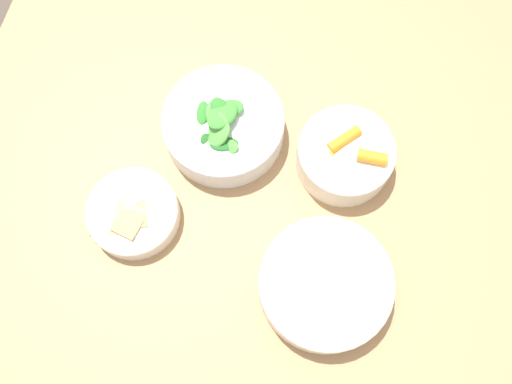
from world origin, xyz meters
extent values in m
plane|color=#4C4238|center=(0.00, 0.00, 0.00)|extent=(10.00, 10.00, 0.00)
cube|color=#99724C|center=(0.00, 0.00, 0.72)|extent=(1.32, 1.04, 0.03)
cube|color=olive|center=(-0.60, 0.46, 0.35)|extent=(0.06, 0.06, 0.71)
cylinder|color=silver|center=(-0.06, 0.11, 0.76)|extent=(0.15, 0.15, 0.05)
torus|color=silver|center=(-0.06, 0.11, 0.79)|extent=(0.15, 0.15, 0.01)
cylinder|color=orange|center=(-0.06, 0.11, 0.78)|extent=(0.02, 0.05, 0.02)
cylinder|color=orange|center=(-0.09, 0.12, 0.78)|extent=(0.06, 0.02, 0.02)
cylinder|color=orange|center=(-0.07, 0.10, 0.78)|extent=(0.06, 0.05, 0.02)
cylinder|color=orange|center=(-0.05, 0.15, 0.80)|extent=(0.02, 0.04, 0.02)
cylinder|color=orange|center=(-0.08, 0.10, 0.79)|extent=(0.05, 0.05, 0.02)
cylinder|color=silver|center=(-0.07, -0.09, 0.76)|extent=(0.19, 0.19, 0.05)
torus|color=silver|center=(-0.07, -0.09, 0.79)|extent=(0.19, 0.19, 0.01)
ellipsoid|color=#3D8433|center=(-0.05, -0.02, 0.77)|extent=(0.07, 0.06, 0.02)
ellipsoid|color=#4C933D|center=(-0.06, -0.09, 0.79)|extent=(0.07, 0.06, 0.03)
ellipsoid|color=#4C933D|center=(-0.04, -0.09, 0.80)|extent=(0.05, 0.04, 0.04)
ellipsoid|color=#2D7028|center=(-0.07, -0.12, 0.78)|extent=(0.05, 0.04, 0.02)
ellipsoid|color=#2D7028|center=(-0.07, -0.09, 0.80)|extent=(0.05, 0.05, 0.02)
ellipsoid|color=#3D8433|center=(-0.08, -0.08, 0.79)|extent=(0.04, 0.05, 0.02)
ellipsoid|color=#4C933D|center=(-0.04, -0.09, 0.79)|extent=(0.05, 0.05, 0.04)
ellipsoid|color=#235B23|center=(-0.03, -0.07, 0.78)|extent=(0.06, 0.07, 0.03)
ellipsoid|color=#3D8433|center=(-0.07, -0.09, 0.80)|extent=(0.07, 0.06, 0.02)
ellipsoid|color=#4C933D|center=(-0.02, -0.07, 0.78)|extent=(0.03, 0.04, 0.03)
ellipsoid|color=#235B23|center=(-0.02, -0.10, 0.78)|extent=(0.04, 0.05, 0.03)
ellipsoid|color=#4C933D|center=(-0.07, -0.15, 0.78)|extent=(0.05, 0.06, 0.03)
cylinder|color=silver|center=(0.14, 0.12, 0.76)|extent=(0.20, 0.20, 0.05)
torus|color=silver|center=(0.14, 0.12, 0.78)|extent=(0.20, 0.20, 0.01)
cylinder|color=brown|center=(0.14, 0.12, 0.75)|extent=(0.18, 0.18, 0.03)
ellipsoid|color=#A36B4C|center=(0.19, 0.09, 0.77)|extent=(0.01, 0.01, 0.01)
ellipsoid|color=#8E5B3D|center=(0.19, 0.09, 0.77)|extent=(0.01, 0.01, 0.01)
ellipsoid|color=#A36B4C|center=(0.09, 0.09, 0.77)|extent=(0.01, 0.01, 0.01)
ellipsoid|color=#AD7551|center=(0.16, 0.12, 0.77)|extent=(0.01, 0.01, 0.01)
ellipsoid|color=#AD7551|center=(0.10, 0.16, 0.77)|extent=(0.01, 0.01, 0.01)
ellipsoid|color=#AD7551|center=(0.22, 0.16, 0.77)|extent=(0.01, 0.01, 0.01)
ellipsoid|color=#AD7551|center=(0.11, 0.14, 0.77)|extent=(0.01, 0.01, 0.01)
ellipsoid|color=#A36B4C|center=(0.20, 0.11, 0.77)|extent=(0.01, 0.01, 0.01)
ellipsoid|color=#8E5B3D|center=(0.07, 0.11, 0.77)|extent=(0.01, 0.01, 0.01)
ellipsoid|color=#AD7551|center=(0.18, 0.15, 0.77)|extent=(0.01, 0.01, 0.01)
ellipsoid|color=#8E5B3D|center=(0.17, 0.07, 0.77)|extent=(0.01, 0.01, 0.01)
ellipsoid|color=#8E5B3D|center=(0.08, 0.08, 0.77)|extent=(0.01, 0.01, 0.01)
ellipsoid|color=#A36B4C|center=(0.15, 0.12, 0.77)|extent=(0.01, 0.01, 0.01)
ellipsoid|color=#A36B4C|center=(0.09, 0.09, 0.77)|extent=(0.01, 0.01, 0.01)
ellipsoid|color=#A36B4C|center=(0.18, 0.05, 0.77)|extent=(0.01, 0.01, 0.01)
cylinder|color=beige|center=(0.20, 0.15, 0.78)|extent=(0.03, 0.03, 0.01)
cylinder|color=#E0A88E|center=(0.16, 0.10, 0.78)|extent=(0.03, 0.03, 0.01)
cylinder|color=#E0A88E|center=(0.16, 0.08, 0.77)|extent=(0.03, 0.03, 0.01)
cylinder|color=silver|center=(0.10, -0.19, 0.75)|extent=(0.14, 0.14, 0.03)
torus|color=silver|center=(0.10, -0.19, 0.77)|extent=(0.14, 0.14, 0.01)
cube|color=tan|center=(0.11, -0.18, 0.76)|extent=(0.08, 0.08, 0.01)
cube|color=tan|center=(0.12, -0.22, 0.76)|extent=(0.06, 0.06, 0.02)
cube|color=tan|center=(0.11, -0.18, 0.76)|extent=(0.06, 0.06, 0.01)
cube|color=tan|center=(0.11, -0.18, 0.77)|extent=(0.04, 0.05, 0.02)
cube|color=tan|center=(0.13, -0.18, 0.77)|extent=(0.05, 0.05, 0.01)
camera|label=1|loc=(0.29, 0.05, 1.59)|focal=40.00mm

